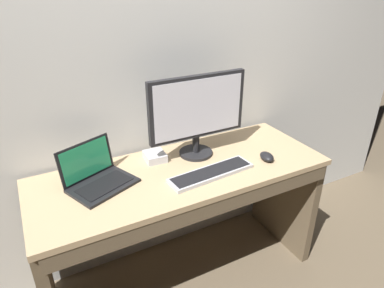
% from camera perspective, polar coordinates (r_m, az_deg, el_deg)
% --- Properties ---
extents(ground_plane, '(14.00, 14.00, 0.00)m').
position_cam_1_polar(ground_plane, '(2.37, -1.35, -20.85)').
color(ground_plane, brown).
extents(back_wall, '(4.27, 0.04, 2.98)m').
position_cam_1_polar(back_wall, '(1.94, -6.76, 18.88)').
color(back_wall, silver).
rests_on(back_wall, ground).
extents(desk, '(1.61, 0.61, 0.79)m').
position_cam_1_polar(desk, '(1.99, -1.36, -10.38)').
color(desk, tan).
rests_on(desk, ground).
extents(laptop_black, '(0.38, 0.35, 0.20)m').
position_cam_1_polar(laptop_black, '(1.78, -15.42, -5.34)').
color(laptop_black, black).
rests_on(laptop_black, desk).
extents(external_monitor, '(0.57, 0.19, 0.48)m').
position_cam_1_polar(external_monitor, '(1.89, 0.91, 5.42)').
color(external_monitor, black).
rests_on(external_monitor, desk).
extents(wired_keyboard, '(0.49, 0.16, 0.02)m').
position_cam_1_polar(wired_keyboard, '(1.81, 3.21, -4.83)').
color(wired_keyboard, '#BCBCC1').
rests_on(wired_keyboard, desk).
extents(computer_mouse, '(0.08, 0.11, 0.04)m').
position_cam_1_polar(computer_mouse, '(1.99, 12.34, -2.06)').
color(computer_mouse, black).
rests_on(computer_mouse, desk).
extents(external_drive_box, '(0.12, 0.13, 0.04)m').
position_cam_1_polar(external_drive_box, '(1.96, -6.19, -2.06)').
color(external_drive_box, silver).
rests_on(external_drive_box, desk).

